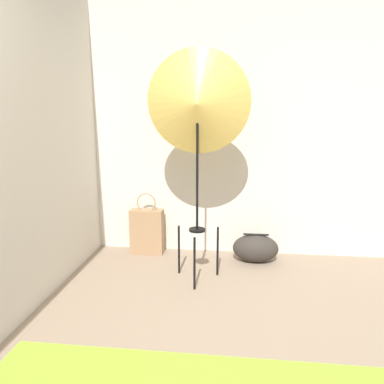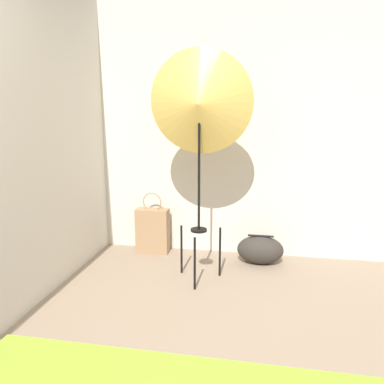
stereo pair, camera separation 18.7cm
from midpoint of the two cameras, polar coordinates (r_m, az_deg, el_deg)
wall_back at (r=3.86m, az=4.67°, el=9.47°), size 8.00×0.05×2.60m
photo_umbrella at (r=3.14m, az=-0.92°, el=13.23°), size 0.88×0.36×1.99m
tote_bag at (r=4.01m, az=-8.22°, el=-5.92°), size 0.34×0.15×0.65m
duffel_bag at (r=3.82m, az=8.26°, el=-8.49°), size 0.45×0.28×0.29m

